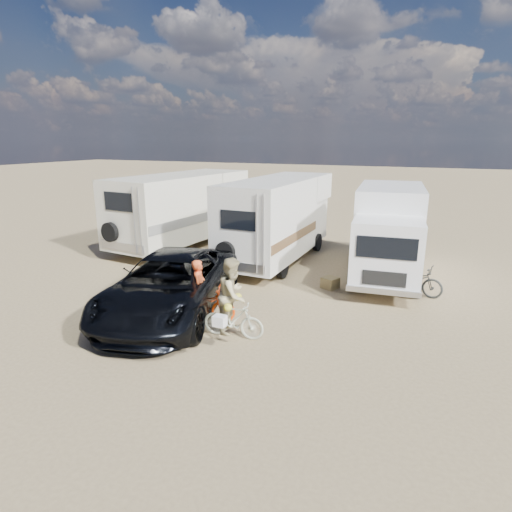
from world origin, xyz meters
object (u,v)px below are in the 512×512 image
at_px(dark_suv, 170,285).
at_px(cooler, 187,279).
at_px(rider_woman, 233,302).
at_px(bike_woman, 233,320).
at_px(rider_man, 200,295).
at_px(box_truck, 388,234).
at_px(rv_main, 278,220).
at_px(bike_parked, 412,279).
at_px(crate, 330,283).
at_px(bike_man, 200,304).
at_px(rv_left, 181,211).

distance_m(dark_suv, cooler, 2.31).
bearing_deg(rider_woman, dark_suv, 67.42).
distance_m(bike_woman, rider_man, 1.33).
xyz_separation_m(box_truck, bike_woman, (-2.74, -6.36, -1.08)).
xyz_separation_m(rv_main, bike_parked, (5.21, -1.93, -1.13)).
height_order(cooler, crate, cooler).
bearing_deg(bike_parked, bike_woman, 155.15).
height_order(rider_woman, bike_parked, rider_woman).
relative_size(rv_main, bike_woman, 4.43).
relative_size(bike_woman, cooler, 2.48).
distance_m(rider_woman, bike_parked, 6.19).
xyz_separation_m(rider_man, bike_parked, (4.95, 4.44, -0.28)).
bearing_deg(rider_man, bike_man, -18.67).
bearing_deg(rv_left, cooler, -50.31).
distance_m(dark_suv, crate, 5.20).
bearing_deg(dark_suv, rv_left, 107.04).
bearing_deg(bike_woman, bike_parked, -43.71).
height_order(rider_man, rider_woman, rider_woman).
bearing_deg(rv_main, rv_left, 175.71).
relative_size(bike_man, bike_parked, 1.01).
bearing_deg(rider_woman, box_truck, -29.69).
bearing_deg(rider_man, box_truck, -52.50).
height_order(rider_woman, cooler, rider_woman).
bearing_deg(bike_man, rider_man, 161.33).
xyz_separation_m(rv_left, box_truck, (9.00, -0.94, -0.05)).
xyz_separation_m(rider_man, crate, (2.49, 3.95, -0.58)).
height_order(rv_main, bike_man, rv_main).
distance_m(box_truck, bike_parked, 2.06).
relative_size(rv_left, bike_woman, 4.67).
relative_size(rv_main, rv_left, 0.95).
relative_size(bike_woman, crate, 3.37).
relative_size(rv_main, rider_man, 4.46).
height_order(dark_suv, cooler, dark_suv).
bearing_deg(bike_parked, bike_man, 144.37).
bearing_deg(rv_main, rider_woman, -76.64).
xyz_separation_m(rv_left, crate, (7.54, -2.89, -1.41)).
height_order(box_truck, rider_woman, box_truck).
bearing_deg(rv_left, bike_parked, -8.37).
bearing_deg(cooler, crate, 44.36).
xyz_separation_m(rv_main, bike_woman, (1.47, -6.84, -1.15)).
height_order(dark_suv, rider_man, dark_suv).
bearing_deg(rider_man, crate, -50.94).
relative_size(bike_man, bike_woman, 1.21).
distance_m(rider_woman, crate, 4.66).
bearing_deg(bike_parked, rider_woman, 155.15).
bearing_deg(rv_main, bike_parked, -19.06).
distance_m(rv_left, bike_parked, 10.34).
height_order(rv_main, crate, rv_main).
xyz_separation_m(rider_man, cooler, (-1.89, 2.26, -0.51)).
bearing_deg(box_truck, crate, -132.85).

